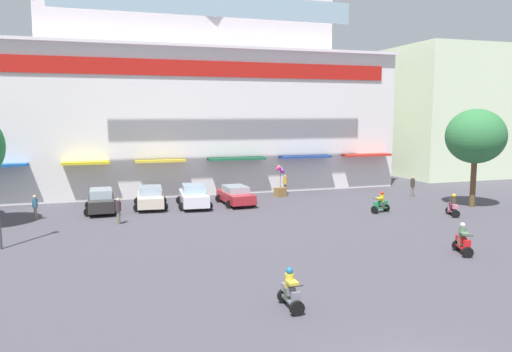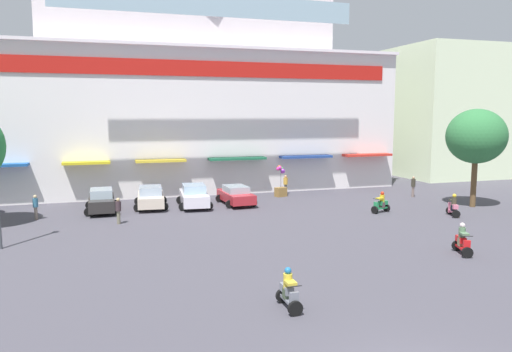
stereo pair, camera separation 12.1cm
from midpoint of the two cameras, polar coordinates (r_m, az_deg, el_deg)
The scene contains 17 objects.
ground_plane at distance 24.79m, azimuth 1.30°, elevation -8.60°, with size 128.00×128.00×0.00m, color #46434D.
colonial_building at distance 46.27m, azimuth -7.90°, elevation 10.98°, with size 36.12×16.34×22.15m.
flank_building_right at distance 58.46m, azimuth 21.48°, elevation 6.91°, with size 12.35×11.19×13.79m.
plaza_tree_1 at distance 38.74m, azimuth 24.29°, elevation 4.19°, with size 4.27×4.07×7.11m.
parked_car_0 at distance 35.51m, azimuth -17.39°, elevation -2.74°, with size 2.28×4.18×1.62m.
parked_car_1 at distance 36.14m, azimuth -12.03°, elevation -2.42°, with size 2.60×4.27×1.57m.
parked_car_2 at distance 36.01m, azimuth -7.11°, elevation -2.30°, with size 2.64×4.50×1.64m.
parked_car_3 at distance 36.72m, azimuth -2.26°, elevation -2.21°, with size 2.54×4.31×1.41m.
scooter_rider_1 at distance 35.10m, azimuth 22.02°, elevation -3.34°, with size 0.95×1.43×1.53m.
scooter_rider_2 at distance 34.82m, azimuth 14.41°, elevation -3.17°, with size 1.48×0.94×1.46m.
scooter_rider_3 at distance 25.96m, azimuth 22.96°, elevation -7.01°, with size 0.94×1.49×1.54m.
scooter_rider_6 at distance 17.60m, azimuth 4.02°, elevation -13.30°, with size 0.53×1.36×1.48m.
pedestrian_0 at distance 34.42m, azimuth -24.13°, elevation -3.14°, with size 0.45×0.45×1.62m.
pedestrian_1 at distance 41.96m, azimuth 17.86°, elevation -1.03°, with size 0.39×0.39×1.69m.
pedestrian_2 at distance 31.39m, azimuth -15.58°, elevation -3.73°, with size 0.43×0.43×1.64m.
pedestrian_3 at distance 41.40m, azimuth 3.53°, elevation -0.85°, with size 0.52×0.52×1.63m.
balloon_vendor_cart at distance 40.21m, azimuth 2.98°, elevation -0.91°, with size 1.03×0.83×2.57m.
Camera 2 is at (-7.54, -9.61, 6.79)m, focal length 34.47 mm.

